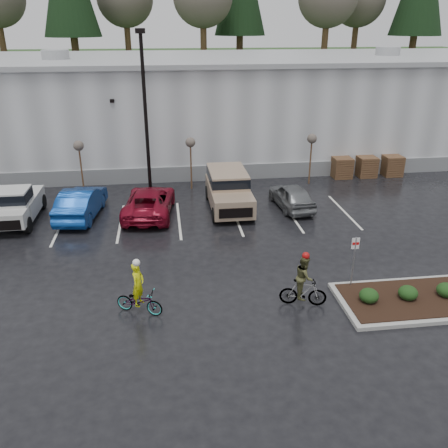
{
  "coord_description": "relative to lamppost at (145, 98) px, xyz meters",
  "views": [
    {
      "loc": [
        -3.11,
        -14.93,
        9.56
      ],
      "look_at": [
        -0.62,
        4.16,
        1.3
      ],
      "focal_mm": 38.0,
      "sensor_mm": 36.0,
      "label": 1
    }
  ],
  "objects": [
    {
      "name": "shrub_a",
      "position": [
        8.0,
        -13.0,
        -5.27
      ],
      "size": [
        0.7,
        0.7,
        0.52
      ],
      "primitive_type": "ellipsoid",
      "color": "black",
      "rests_on": "curb_island"
    },
    {
      "name": "pallet_stack_b",
      "position": [
        14.2,
        2.0,
        -5.01
      ],
      "size": [
        1.2,
        1.2,
        1.35
      ],
      "primitive_type": "cube",
      "color": "#492A1D",
      "rests_on": "ground"
    },
    {
      "name": "pallet_stack_c",
      "position": [
        16.0,
        2.0,
        -5.01
      ],
      "size": [
        1.2,
        1.2,
        1.35
      ],
      "primitive_type": "cube",
      "color": "#492A1D",
      "rests_on": "ground"
    },
    {
      "name": "pickup_white",
      "position": [
        -6.8,
        -2.84,
        -4.71
      ],
      "size": [
        2.1,
        5.2,
        1.96
      ],
      "primitive_type": null,
      "color": "#BBBCB7",
      "rests_on": "ground"
    },
    {
      "name": "shrub_b",
      "position": [
        9.5,
        -13.0,
        -5.27
      ],
      "size": [
        0.7,
        0.7,
        0.52
      ],
      "primitive_type": "ellipsoid",
      "color": "black",
      "rests_on": "curb_island"
    },
    {
      "name": "cyclist_olive",
      "position": [
        5.64,
        -12.63,
        -4.9
      ],
      "size": [
        1.71,
        0.87,
        2.13
      ],
      "rotation": [
        0.0,
        0.0,
        1.33
      ],
      "color": "#3F3F44",
      "rests_on": "ground"
    },
    {
      "name": "curb_island",
      "position": [
        11.0,
        -13.0,
        -5.61
      ],
      "size": [
        8.0,
        3.0,
        0.15
      ],
      "primitive_type": "cube",
      "color": "gray",
      "rests_on": "ground"
    },
    {
      "name": "warehouse",
      "position": [
        4.0,
        9.99,
        -2.04
      ],
      "size": [
        60.5,
        15.5,
        7.2
      ],
      "color": "#A8AAAC",
      "rests_on": "ground"
    },
    {
      "name": "sapling_mid",
      "position": [
        2.5,
        1.0,
        -2.96
      ],
      "size": [
        0.6,
        0.6,
        3.2
      ],
      "color": "#492A1D",
      "rests_on": "ground"
    },
    {
      "name": "shrub_c",
      "position": [
        11.0,
        -13.0,
        -5.27
      ],
      "size": [
        0.7,
        0.7,
        0.52
      ],
      "primitive_type": "ellipsoid",
      "color": "black",
      "rests_on": "curb_island"
    },
    {
      "name": "sapling_west",
      "position": [
        -4.0,
        1.0,
        -2.96
      ],
      "size": [
        0.6,
        0.6,
        3.2
      ],
      "color": "#492A1D",
      "rests_on": "ground"
    },
    {
      "name": "wooded_ridge",
      "position": [
        4.0,
        33.0,
        -2.69
      ],
      "size": [
        80.0,
        25.0,
        6.0
      ],
      "primitive_type": "cube",
      "color": "#24401A",
      "rests_on": "ground"
    },
    {
      "name": "car_blue",
      "position": [
        -3.55,
        -2.85,
        -4.89
      ],
      "size": [
        2.28,
        4.99,
        1.59
      ],
      "primitive_type": "imported",
      "rotation": [
        0.0,
        0.0,
        3.01
      ],
      "color": "navy",
      "rests_on": "ground"
    },
    {
      "name": "lamppost",
      "position": [
        0.0,
        0.0,
        0.0
      ],
      "size": [
        0.5,
        1.0,
        9.22
      ],
      "color": "black",
      "rests_on": "ground"
    },
    {
      "name": "cyclist_hivis",
      "position": [
        -0.23,
        -12.38,
        -5.02
      ],
      "size": [
        1.85,
        1.28,
        2.13
      ],
      "rotation": [
        0.0,
        0.0,
        1.14
      ],
      "color": "#3F3F44",
      "rests_on": "ground"
    },
    {
      "name": "car_red",
      "position": [
        -0.01,
        -3.01,
        -4.96
      ],
      "size": [
        2.97,
        5.43,
        1.44
      ],
      "primitive_type": "imported",
      "rotation": [
        0.0,
        0.0,
        3.03
      ],
      "color": "maroon",
      "rests_on": "ground"
    },
    {
      "name": "pallet_stack_a",
      "position": [
        12.5,
        2.0,
        -5.01
      ],
      "size": [
        1.2,
        1.2,
        1.35
      ],
      "primitive_type": "cube",
      "color": "#492A1D",
      "rests_on": "ground"
    },
    {
      "name": "fire_lane_sign",
      "position": [
        7.8,
        -11.8,
        -4.28
      ],
      "size": [
        0.3,
        0.05,
        2.2
      ],
      "color": "gray",
      "rests_on": "ground"
    },
    {
      "name": "sapling_east",
      "position": [
        10.0,
        1.0,
        -2.96
      ],
      "size": [
        0.6,
        0.6,
        3.2
      ],
      "color": "#492A1D",
      "rests_on": "ground"
    },
    {
      "name": "mulch_bed",
      "position": [
        11.0,
        -13.0,
        -5.52
      ],
      "size": [
        7.6,
        2.6,
        0.04
      ],
      "primitive_type": "cube",
      "color": "black",
      "rests_on": "curb_island"
    },
    {
      "name": "suv_tan",
      "position": [
        4.31,
        -2.75,
        -4.66
      ],
      "size": [
        2.2,
        5.1,
        2.06
      ],
      "primitive_type": null,
      "color": "gray",
      "rests_on": "ground"
    },
    {
      "name": "car_grey",
      "position": [
        7.77,
        -3.0,
        -5.0
      ],
      "size": [
        2.02,
        4.17,
        1.37
      ],
      "primitive_type": "imported",
      "rotation": [
        0.0,
        0.0,
        3.24
      ],
      "color": "slate",
      "rests_on": "ground"
    },
    {
      "name": "ground",
      "position": [
        4.0,
        -12.0,
        -5.69
      ],
      "size": [
        120.0,
        120.0,
        0.0
      ],
      "primitive_type": "plane",
      "color": "black",
      "rests_on": "ground"
    }
  ]
}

